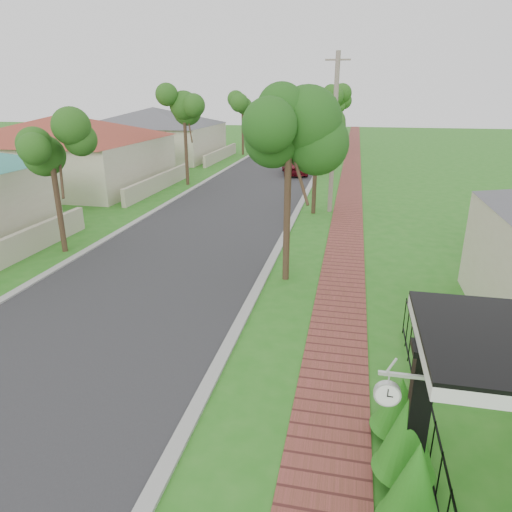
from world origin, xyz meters
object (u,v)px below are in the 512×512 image
Objects in this scene: near_tree at (289,134)px; station_clock at (388,392)px; parked_car_red at (295,164)px; utility_pole at (334,134)px; porch_post at (416,426)px; parked_car_white at (315,147)px.

station_clock is at bearing -72.48° from near_tree.
parked_car_red is 6.57× the size of station_clock.
utility_pole reaches higher than near_tree.
parked_car_red is at bearing 100.95° from porch_post.
parked_car_white is at bearing 96.84° from utility_pole.
station_clock is at bearing -141.76° from porch_post.
utility_pole is at bearing 84.57° from near_tree.
parked_car_red is at bearing -83.96° from parked_car_white.
porch_post is at bearing -68.45° from near_tree.
near_tree is at bearing 107.52° from station_clock.
parked_car_white is 6.83× the size of station_clock.
porch_post is 40.78m from parked_car_white.
near_tree is 8.84× the size of station_clock.
parked_car_red is (-5.55, 28.69, -0.38)m from porch_post.
near_tree is at bearing -78.03° from parked_car_white.
utility_pole is (2.75, -22.91, 3.17)m from parked_car_white.
station_clock is (5.04, -29.09, 1.21)m from parked_car_red.
utility_pole is (0.91, 9.57, -0.77)m from near_tree.
station_clock is at bearing -84.46° from utility_pole.
near_tree reaches higher than porch_post.
utility_pole reaches higher than parked_car_white.
near_tree is (1.84, -32.47, 3.94)m from parked_car_white.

